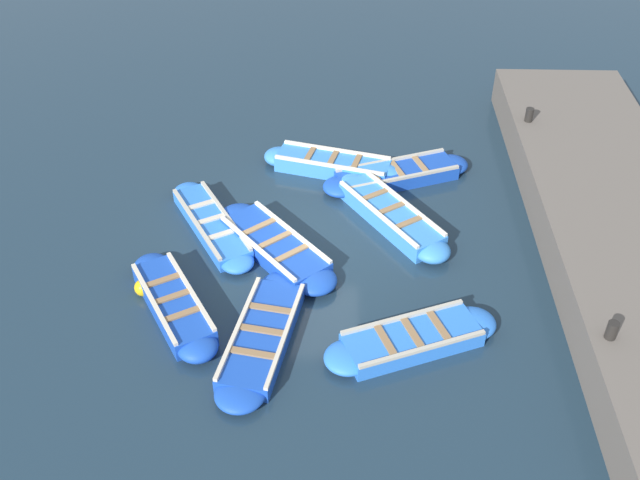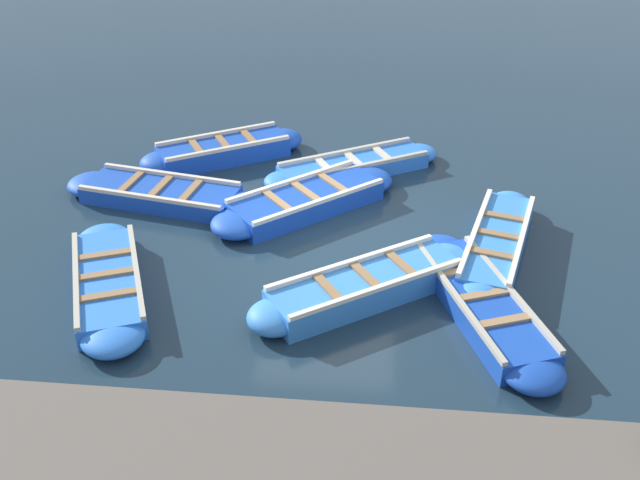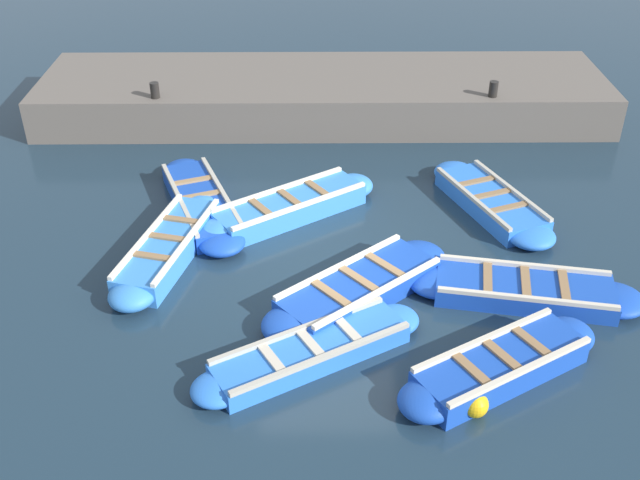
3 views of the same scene
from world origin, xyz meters
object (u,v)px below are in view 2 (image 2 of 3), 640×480
(boat_far_corner, at_px, (161,194))
(boat_stern_in, at_px, (306,201))
(buoy_orange_near, at_px, (253,138))
(boat_drifting, at_px, (497,245))
(boat_mid_row, at_px, (108,283))
(boat_end_of_row, at_px, (223,151))
(boat_tucked, at_px, (482,304))
(boat_broadside, at_px, (353,167))
(boat_outer_left, at_px, (365,287))

(boat_far_corner, bearing_deg, boat_stern_in, 89.27)
(boat_far_corner, relative_size, buoy_orange_near, 10.79)
(boat_drifting, relative_size, boat_mid_row, 1.03)
(boat_end_of_row, relative_size, buoy_orange_near, 9.28)
(boat_tucked, bearing_deg, boat_stern_in, -134.07)
(boat_broadside, relative_size, buoy_orange_near, 9.93)
(boat_end_of_row, xyz_separation_m, boat_drifting, (3.06, 5.13, 0.00))
(boat_mid_row, height_order, boat_tucked, boat_tucked)
(boat_stern_in, bearing_deg, boat_broadside, 152.75)
(boat_outer_left, bearing_deg, boat_tucked, 82.33)
(boat_end_of_row, bearing_deg, buoy_orange_near, 145.49)
(boat_stern_in, relative_size, boat_tucked, 0.89)
(boat_drifting, xyz_separation_m, boat_stern_in, (-1.20, -3.24, -0.02))
(boat_drifting, xyz_separation_m, buoy_orange_near, (-3.77, -4.64, -0.02))
(boat_far_corner, xyz_separation_m, boat_broadside, (-1.46, 3.43, -0.00))
(boat_end_of_row, xyz_separation_m, boat_outer_left, (4.42, 3.06, 0.01))
(boat_broadside, xyz_separation_m, boat_tucked, (4.28, 2.11, 0.02))
(boat_drifting, height_order, boat_mid_row, boat_drifting)
(boat_stern_in, xyz_separation_m, boat_tucked, (2.78, 2.88, -0.01))
(boat_tucked, height_order, buoy_orange_near, boat_tucked)
(boat_drifting, relative_size, boat_tucked, 0.95)
(boat_outer_left, bearing_deg, boat_stern_in, -155.37)
(boat_end_of_row, distance_m, boat_tucked, 6.65)
(buoy_orange_near, bearing_deg, boat_far_corner, -26.44)
(boat_broadside, bearing_deg, boat_end_of_row, -97.94)
(boat_mid_row, bearing_deg, boat_broadside, 141.12)
(boat_mid_row, height_order, buoy_orange_near, boat_mid_row)
(boat_drifting, bearing_deg, boat_mid_row, -75.02)
(boat_drifting, bearing_deg, boat_broadside, -137.44)
(boat_outer_left, relative_size, boat_tucked, 0.92)
(boat_drifting, height_order, buoy_orange_near, boat_drifting)
(boat_far_corner, relative_size, boat_tucked, 1.00)
(boat_drifting, distance_m, boat_broadside, 3.66)
(boat_end_of_row, bearing_deg, boat_drifting, 59.13)
(boat_far_corner, bearing_deg, buoy_orange_near, 153.56)
(buoy_orange_near, bearing_deg, boat_end_of_row, -34.51)
(boat_mid_row, distance_m, boat_stern_in, 3.87)
(boat_drifting, relative_size, buoy_orange_near, 10.27)
(boat_outer_left, xyz_separation_m, boat_stern_in, (-2.55, -1.17, -0.02))
(boat_end_of_row, bearing_deg, boat_outer_left, 34.68)
(boat_outer_left, xyz_separation_m, boat_mid_row, (0.23, -3.85, -0.04))
(boat_drifting, distance_m, boat_tucked, 1.62)
(boat_outer_left, distance_m, boat_far_corner, 4.62)
(boat_end_of_row, distance_m, boat_stern_in, 2.65)
(boat_far_corner, bearing_deg, boat_end_of_row, 157.06)
(boat_end_of_row, height_order, boat_far_corner, boat_end_of_row)
(boat_tucked, bearing_deg, boat_far_corner, -116.99)
(boat_end_of_row, height_order, boat_mid_row, boat_end_of_row)
(boat_broadside, bearing_deg, boat_stern_in, -27.25)
(boat_outer_left, bearing_deg, boat_mid_row, -86.53)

